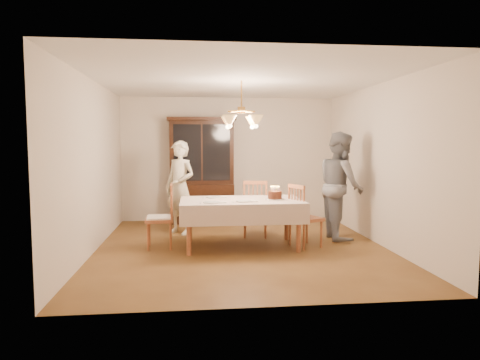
{
  "coord_description": "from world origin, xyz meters",
  "views": [
    {
      "loc": [
        -0.73,
        -6.62,
        1.65
      ],
      "look_at": [
        0.0,
        0.2,
        1.05
      ],
      "focal_mm": 32.0,
      "sensor_mm": 36.0,
      "label": 1
    }
  ],
  "objects": [
    {
      "name": "elderly_woman",
      "position": [
        -0.99,
        1.13,
        0.84
      ],
      "size": [
        0.73,
        0.7,
        1.69
      ],
      "primitive_type": "imported",
      "rotation": [
        0.0,
        0.0,
        -0.68
      ],
      "color": "#EFE7CA",
      "rests_on": "ground"
    },
    {
      "name": "dining_table",
      "position": [
        0.0,
        0.0,
        0.68
      ],
      "size": [
        1.9,
        1.1,
        0.76
      ],
      "color": "#974D2C",
      "rests_on": "ground"
    },
    {
      "name": "china_hutch",
      "position": [
        -0.57,
        2.25,
        1.04
      ],
      "size": [
        1.38,
        0.54,
        2.16
      ],
      "color": "black",
      "rests_on": "ground"
    },
    {
      "name": "room_shell",
      "position": [
        0.0,
        0.0,
        1.58
      ],
      "size": [
        5.0,
        5.0,
        5.0
      ],
      "color": "white",
      "rests_on": "ground"
    },
    {
      "name": "place_setting_near_right",
      "position": [
        0.02,
        -0.25,
        0.77
      ],
      "size": [
        0.38,
        0.23,
        0.02
      ],
      "color": "white",
      "rests_on": "dining_table"
    },
    {
      "name": "place_setting_far_left",
      "position": [
        -0.42,
        0.29,
        0.77
      ],
      "size": [
        0.39,
        0.24,
        0.02
      ],
      "color": "white",
      "rests_on": "dining_table"
    },
    {
      "name": "chair_left_end",
      "position": [
        -1.27,
        0.09,
        0.45
      ],
      "size": [
        0.44,
        0.46,
        1.0
      ],
      "color": "#974D2C",
      "rests_on": "ground"
    },
    {
      "name": "chandelier",
      "position": [
        -0.0,
        -0.0,
        1.98
      ],
      "size": [
        0.62,
        0.62,
        0.73
      ],
      "color": "#BF8C3F",
      "rests_on": "ground"
    },
    {
      "name": "chair_right_end",
      "position": [
        1.0,
        -0.09,
        0.44
      ],
      "size": [
        0.56,
        0.57,
        1.0
      ],
      "color": "#974D2C",
      "rests_on": "ground"
    },
    {
      "name": "place_setting_near_left",
      "position": [
        -0.47,
        -0.32,
        0.77
      ],
      "size": [
        0.39,
        0.25,
        0.02
      ],
      "color": "white",
      "rests_on": "dining_table"
    },
    {
      "name": "ground",
      "position": [
        0.0,
        0.0,
        0.0
      ],
      "size": [
        5.0,
        5.0,
        0.0
      ],
      "primitive_type": "plane",
      "color": "brown",
      "rests_on": "ground"
    },
    {
      "name": "birthday_cake",
      "position": [
        0.52,
        -0.06,
        0.82
      ],
      "size": [
        0.3,
        0.3,
        0.21
      ],
      "color": "white",
      "rests_on": "dining_table"
    },
    {
      "name": "adult_in_grey",
      "position": [
        1.76,
        0.44,
        0.92
      ],
      "size": [
        0.71,
        0.9,
        1.84
      ],
      "primitive_type": "imported",
      "rotation": [
        0.0,
        0.0,
        1.55
      ],
      "color": "slate",
      "rests_on": "ground"
    },
    {
      "name": "chair_far_side",
      "position": [
        0.33,
        0.74,
        0.44
      ],
      "size": [
        0.5,
        0.48,
        1.0
      ],
      "color": "#974D2C",
      "rests_on": "ground"
    }
  ]
}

